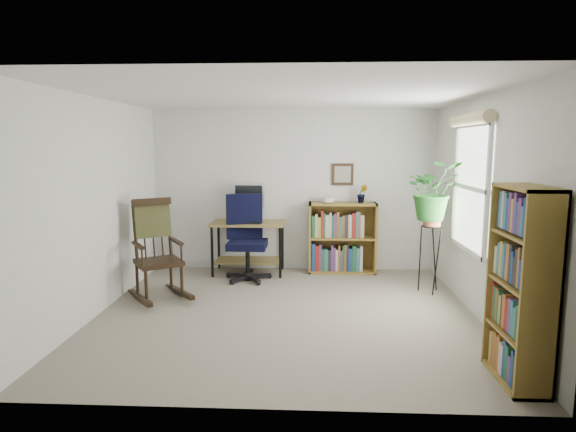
# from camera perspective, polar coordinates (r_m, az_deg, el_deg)

# --- Properties ---
(floor) EXTENTS (4.20, 4.00, 0.00)m
(floor) POSITION_cam_1_polar(r_m,az_deg,el_deg) (5.53, -0.20, -11.44)
(floor) COLOR gray
(floor) RESTS_ON ground
(ceiling) EXTENTS (4.20, 4.00, 0.00)m
(ceiling) POSITION_cam_1_polar(r_m,az_deg,el_deg) (5.23, -0.22, 14.14)
(ceiling) COLOR silver
(ceiling) RESTS_ON ground
(wall_back) EXTENTS (4.20, 0.00, 2.40)m
(wall_back) POSITION_cam_1_polar(r_m,az_deg,el_deg) (7.23, 0.61, 3.02)
(wall_back) COLOR silver
(wall_back) RESTS_ON ground
(wall_front) EXTENTS (4.20, 0.00, 2.40)m
(wall_front) POSITION_cam_1_polar(r_m,az_deg,el_deg) (3.28, -2.03, -3.51)
(wall_front) COLOR silver
(wall_front) RESTS_ON ground
(wall_left) EXTENTS (0.00, 4.00, 2.40)m
(wall_left) POSITION_cam_1_polar(r_m,az_deg,el_deg) (5.75, -21.61, 1.05)
(wall_left) COLOR silver
(wall_left) RESTS_ON ground
(wall_right) EXTENTS (0.00, 4.00, 2.40)m
(wall_right) POSITION_cam_1_polar(r_m,az_deg,el_deg) (5.55, 22.00, 0.78)
(wall_right) COLOR silver
(wall_right) RESTS_ON ground
(window) EXTENTS (0.12, 1.20, 1.50)m
(window) POSITION_cam_1_polar(r_m,az_deg,el_deg) (5.80, 20.77, 3.14)
(window) COLOR white
(window) RESTS_ON wall_right
(desk) EXTENTS (1.06, 0.58, 0.76)m
(desk) POSITION_cam_1_polar(r_m,az_deg,el_deg) (7.11, -4.72, -3.77)
(desk) COLOR olive
(desk) RESTS_ON floor
(monitor) EXTENTS (0.46, 0.16, 0.56)m
(monitor) POSITION_cam_1_polar(r_m,az_deg,el_deg) (7.14, -4.64, 1.66)
(monitor) COLOR silver
(monitor) RESTS_ON desk
(keyboard) EXTENTS (0.40, 0.15, 0.02)m
(keyboard) POSITION_cam_1_polar(r_m,az_deg,el_deg) (6.92, -4.89, -0.79)
(keyboard) COLOR black
(keyboard) RESTS_ON desk
(office_chair) EXTENTS (0.83, 0.83, 1.21)m
(office_chair) POSITION_cam_1_polar(r_m,az_deg,el_deg) (6.70, -4.84, -2.56)
(office_chair) COLOR black
(office_chair) RESTS_ON floor
(rocking_chair) EXTENTS (1.12, 1.25, 1.25)m
(rocking_chair) POSITION_cam_1_polar(r_m,az_deg,el_deg) (6.10, -15.14, -3.76)
(rocking_chair) COLOR black
(rocking_chair) RESTS_ON floor
(low_bookshelf) EXTENTS (0.99, 0.33, 1.04)m
(low_bookshelf) POSITION_cam_1_polar(r_m,az_deg,el_deg) (7.16, 6.44, -2.57)
(low_bookshelf) COLOR olive
(low_bookshelf) RESTS_ON floor
(tall_bookshelf) EXTENTS (0.29, 0.69, 1.57)m
(tall_bookshelf) POSITION_cam_1_polar(r_m,az_deg,el_deg) (4.22, 25.90, -7.44)
(tall_bookshelf) COLOR olive
(tall_bookshelf) RESTS_ON floor
(plant_stand) EXTENTS (0.37, 0.37, 1.01)m
(plant_stand) POSITION_cam_1_polar(r_m,az_deg,el_deg) (6.41, 16.54, -4.30)
(plant_stand) COLOR black
(plant_stand) RESTS_ON floor
(spider_plant) EXTENTS (1.69, 1.88, 1.46)m
(spider_plant) POSITION_cam_1_polar(r_m,az_deg,el_deg) (6.27, 16.99, 6.13)
(spider_plant) COLOR #246724
(spider_plant) RESTS_ON plant_stand
(potted_plant_small) EXTENTS (0.13, 0.24, 0.11)m
(potted_plant_small) POSITION_cam_1_polar(r_m,az_deg,el_deg) (7.11, 8.77, 1.99)
(potted_plant_small) COLOR #246724
(potted_plant_small) RESTS_ON low_bookshelf
(framed_picture) EXTENTS (0.32, 0.04, 0.32)m
(framed_picture) POSITION_cam_1_polar(r_m,az_deg,el_deg) (7.19, 6.49, 4.92)
(framed_picture) COLOR black
(framed_picture) RESTS_ON wall_back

